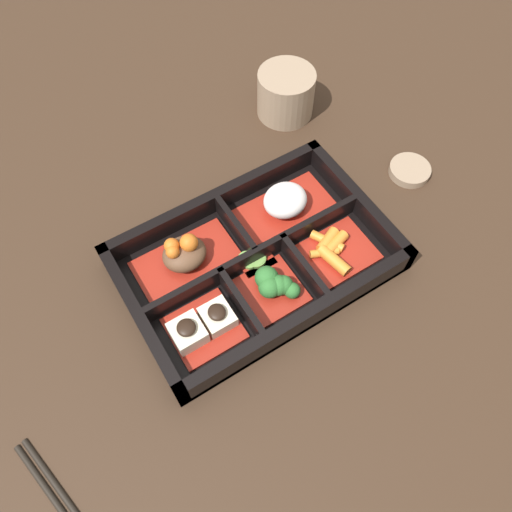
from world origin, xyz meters
The scene contains 11 objects.
ground_plane centered at (0.00, 0.00, 0.00)m, with size 3.00×3.00×0.00m, color #382619.
bento_base centered at (0.00, 0.00, 0.01)m, with size 0.33×0.22×0.01m.
bento_rim centered at (0.00, 0.00, 0.02)m, with size 0.33×0.22×0.04m.
bowl_stew centered at (-0.08, 0.05, 0.03)m, with size 0.13×0.07×0.05m.
bowl_rice centered at (0.08, 0.05, 0.03)m, with size 0.13×0.07×0.04m.
bowl_tofu centered at (-0.10, -0.05, 0.02)m, with size 0.08×0.08×0.04m.
bowl_greens centered at (0.00, -0.05, 0.02)m, with size 0.07×0.08×0.03m.
bowl_carrots centered at (0.09, -0.04, 0.02)m, with size 0.09×0.08×0.02m.
bowl_pickles centered at (0.00, 0.00, 0.02)m, with size 0.04×0.04×0.01m.
tea_cup centered at (0.19, 0.21, 0.04)m, with size 0.09×0.09×0.07m.
sauce_dish centered at (0.27, 0.01, 0.01)m, with size 0.06×0.06×0.01m.
Camera 1 is at (-0.17, -0.27, 0.56)m, focal length 35.00 mm.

